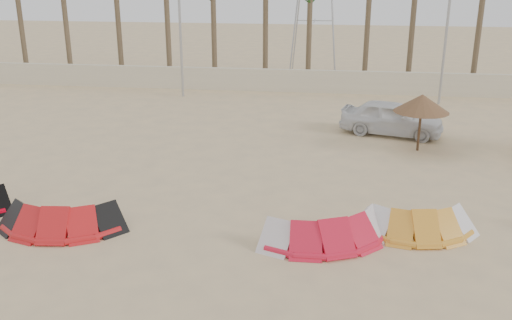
# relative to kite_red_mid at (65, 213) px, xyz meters

# --- Properties ---
(ground) EXTENTS (120.00, 120.00, 0.00)m
(ground) POSITION_rel_kite_red_mid_xyz_m (5.12, -3.25, -0.42)
(ground) COLOR #DAB884
(ground) RESTS_ON ground
(boundary_wall) EXTENTS (60.00, 0.30, 1.30)m
(boundary_wall) POSITION_rel_kite_red_mid_xyz_m (5.12, 18.75, 0.23)
(boundary_wall) COLOR beige
(boundary_wall) RESTS_ON ground
(pylon) EXTENTS (3.00, 3.00, 14.00)m
(pylon) POSITION_rel_kite_red_mid_xyz_m (6.12, 24.75, -0.42)
(pylon) COLOR #A5A8AD
(pylon) RESTS_ON ground
(kite_red_mid) EXTENTS (3.62, 1.82, 0.90)m
(kite_red_mid) POSITION_rel_kite_red_mid_xyz_m (0.00, 0.00, 0.00)
(kite_red_mid) COLOR red
(kite_red_mid) RESTS_ON ground
(kite_red_right) EXTENTS (4.06, 2.72, 0.90)m
(kite_red_right) POSITION_rel_kite_red_mid_xyz_m (7.43, 0.25, 0.00)
(kite_red_right) COLOR red
(kite_red_right) RESTS_ON ground
(kite_orange) EXTENTS (3.26, 1.93, 0.90)m
(kite_orange) POSITION_rel_kite_red_mid_xyz_m (9.97, 1.00, -0.00)
(kite_orange) COLOR orange
(kite_orange) RESTS_ON ground
(parasol_left) EXTENTS (2.18, 2.18, 2.30)m
(parasol_left) POSITION_rel_kite_red_mid_xyz_m (10.92, 8.46, 1.52)
(parasol_left) COLOR #4C331E
(parasol_left) RESTS_ON ground
(car) EXTENTS (4.69, 2.81, 1.49)m
(car) POSITION_rel_kite_red_mid_xyz_m (10.05, 10.63, 0.33)
(car) COLOR silver
(car) RESTS_ON ground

